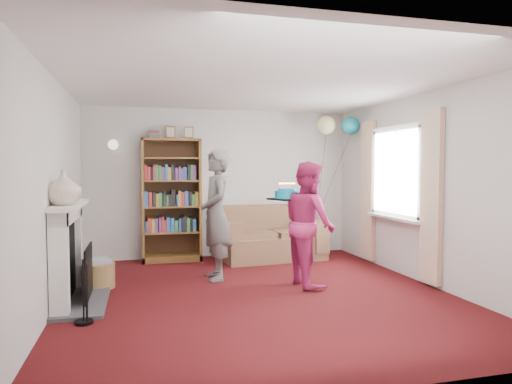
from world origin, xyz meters
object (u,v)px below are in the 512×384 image
object	(u,v)px
birthday_cake	(287,195)
person_striped	(216,215)
sofa	(271,238)
person_magenta	(309,223)
bookcase	(171,201)

from	to	relation	value
birthday_cake	person_striped	bearing A→B (deg)	154.66
sofa	person_magenta	world-z (taller)	person_magenta
bookcase	birthday_cake	distance (m)	2.31
sofa	birthday_cake	world-z (taller)	birthday_cake
birthday_cake	person_magenta	bearing A→B (deg)	-37.69
bookcase	sofa	xyz separation A→B (m)	(1.63, -0.23, -0.64)
bookcase	person_striped	size ratio (longest dim) A/B	1.24
sofa	person_magenta	xyz separation A→B (m)	(-0.01, -1.80, 0.47)
sofa	person_striped	size ratio (longest dim) A/B	0.94
sofa	person_striped	world-z (taller)	person_striped
person_striped	birthday_cake	xyz separation A→B (m)	(0.87, -0.41, 0.28)
bookcase	person_magenta	bearing A→B (deg)	-51.58
sofa	person_striped	bearing A→B (deg)	-137.77
bookcase	sofa	size ratio (longest dim) A/B	1.32
person_magenta	person_striped	bearing A→B (deg)	59.10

